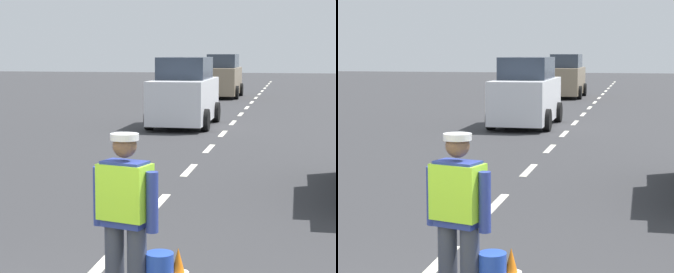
% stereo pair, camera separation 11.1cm
% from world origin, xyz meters
% --- Properties ---
extents(ground_plane, '(96.00, 96.00, 0.00)m').
position_xyz_m(ground_plane, '(0.00, 21.00, 0.00)').
color(ground_plane, '#333335').
extents(lane_center_line, '(0.14, 46.40, 0.01)m').
position_xyz_m(lane_center_line, '(0.00, 25.20, 0.00)').
color(lane_center_line, silver).
rests_on(lane_center_line, ground).
extents(road_worker, '(0.77, 0.40, 1.67)m').
position_xyz_m(road_worker, '(0.64, 1.46, 0.93)').
color(road_worker, '#383D4C').
rests_on(road_worker, ground).
extents(car_oncoming_second, '(1.95, 4.26, 2.21)m').
position_xyz_m(car_oncoming_second, '(-1.46, 16.58, 1.03)').
color(car_oncoming_second, silver).
rests_on(car_oncoming_second, ground).
extents(car_oncoming_third, '(1.89, 4.26, 2.25)m').
position_xyz_m(car_oncoming_third, '(-1.74, 29.93, 1.04)').
color(car_oncoming_third, gray).
rests_on(car_oncoming_third, ground).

